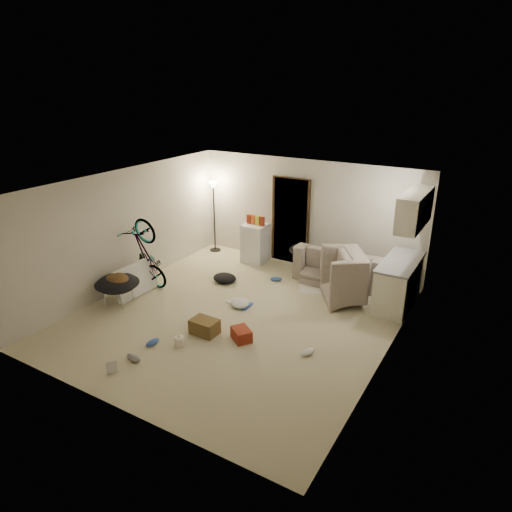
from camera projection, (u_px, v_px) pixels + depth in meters
The scene contains 38 objects.
floor at pixel (238, 316), 8.59m from camera, with size 5.50×6.00×0.02m, color beige.
ceiling at pixel (236, 184), 7.67m from camera, with size 5.50×6.00×0.02m, color white.
wall_back at pixel (307, 214), 10.55m from camera, with size 5.50×0.02×2.50m, color beige.
wall_front at pixel (108, 328), 5.71m from camera, with size 5.50×0.02×2.50m, color beige.
wall_left at pixel (125, 230), 9.44m from camera, with size 0.02×6.00×2.50m, color beige.
wall_right at pixel (392, 287), 6.82m from camera, with size 0.02×6.00×2.50m, color beige.
doorway at pixel (291, 221), 10.79m from camera, with size 0.85×0.10×2.04m, color black.
door_trim at pixel (290, 221), 10.76m from camera, with size 0.97×0.04×2.10m, color #322011.
floor_lamp at pixel (214, 201), 11.37m from camera, with size 0.28×0.28×1.81m.
kitchen_counter at pixel (398, 284), 8.88m from camera, with size 0.60×1.50×0.88m, color white.
counter_top at pixel (401, 262), 8.71m from camera, with size 0.64×1.54×0.04m, color gray.
kitchen_uppers at pixel (415, 209), 8.27m from camera, with size 0.38×1.40×0.65m, color white.
sofa at pixel (341, 270), 9.93m from camera, with size 1.94×0.76×0.57m, color #3D453E.
armchair at pixel (362, 282), 9.11m from camera, with size 1.15×1.00×0.75m, color #3D453E.
bicycle at pixel (148, 269), 9.58m from camera, with size 0.57×1.63×0.85m, color black.
book_asset at pixel (107, 374), 6.87m from camera, with size 0.15×0.21×0.02m, color maroon.
mini_fridge at pixel (255, 243), 11.00m from camera, with size 0.55×0.55×0.93m, color white.
snack_box_0 at pixel (249, 221), 10.89m from camera, with size 0.10×0.07×0.30m, color maroon.
snack_box_1 at pixel (253, 221), 10.83m from camera, with size 0.10×0.07×0.30m, color #D04D1A.
snack_box_2 at pixel (258, 222), 10.77m from camera, with size 0.10×0.07×0.30m, color yellow.
snack_box_3 at pixel (262, 223), 10.72m from camera, with size 0.10×0.07×0.30m, color maroon.
saucer_chair at pixel (118, 287), 8.92m from camera, with size 0.85×0.85×0.61m.
hoodie at pixel (117, 279), 8.80m from camera, with size 0.48×0.40×0.22m, color #54371C.
sofa_drape at pixel (301, 251), 10.29m from camera, with size 0.56×0.46×0.28m, color black.
tv_box at pixel (135, 280), 9.31m from camera, with size 0.12×1.00×0.66m, color silver.
drink_case_a at pixel (205, 327), 7.94m from camera, with size 0.47×0.33×0.27m, color brown.
drink_case_b at pixel (241, 334), 7.75m from camera, with size 0.36×0.27×0.21m, color maroon.
juicer at pixel (180, 340), 7.60m from camera, with size 0.16×0.16×0.23m.
newspaper at pixel (310, 288), 9.72m from camera, with size 0.45×0.59×0.01m, color silver.
book_blue at pixel (244, 306), 8.93m from camera, with size 0.23×0.31×0.03m, color #3053AF.
book_white at pixel (234, 301), 9.11m from camera, with size 0.19×0.24×0.02m, color silver.
shoe_0 at pixel (276, 279), 10.04m from camera, with size 0.26×0.11×0.10m, color #3053AF.
shoe_1 at pixel (309, 271), 10.47m from camera, with size 0.28×0.11×0.10m, color slate.
shoe_2 at pixel (153, 342), 7.63m from camera, with size 0.27×0.11×0.10m, color #3053AF.
shoe_3 at pixel (134, 358), 7.20m from camera, with size 0.29×0.12×0.11m, color slate.
shoe_4 at pixel (308, 352), 7.35m from camera, with size 0.29×0.12×0.11m, color white.
clothes_lump_a at pixel (225, 278), 10.00m from camera, with size 0.54×0.46×0.17m, color black.
clothes_lump_c at pixel (240, 303), 8.93m from camera, with size 0.43×0.36×0.13m, color silver.
Camera 1 is at (4.14, -6.37, 4.16)m, focal length 32.00 mm.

